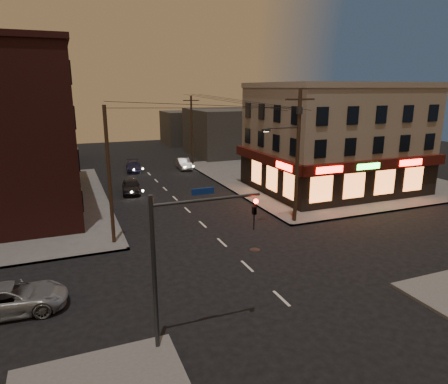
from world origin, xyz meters
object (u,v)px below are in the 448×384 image
sedan_far (133,166)px  sedan_near (131,186)px  suv_cross (10,299)px  sedan_mid (183,164)px  fire_hydrant (294,215)px

sedan_far → sedan_near: bearing=-94.2°
suv_cross → sedan_near: 21.78m
sedan_mid → sedan_near: bearing=-126.7°
sedan_near → sedan_far: 10.90m
sedan_mid → sedan_far: (-6.27, 0.78, -0.06)m
sedan_far → fire_hydrant: sedan_far is taller
sedan_near → sedan_far: (2.05, 10.71, -0.09)m
sedan_far → fire_hydrant: size_ratio=5.98×
fire_hydrant → sedan_mid: bearing=94.9°
sedan_near → fire_hydrant: 17.05m
suv_cross → sedan_mid: (17.11, 29.86, -0.01)m
suv_cross → sedan_near: (8.79, 19.93, 0.02)m
suv_cross → fire_hydrant: (19.13, 6.38, -0.15)m
sedan_mid → suv_cross: bearing=-116.5°
sedan_mid → sedan_far: 6.32m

